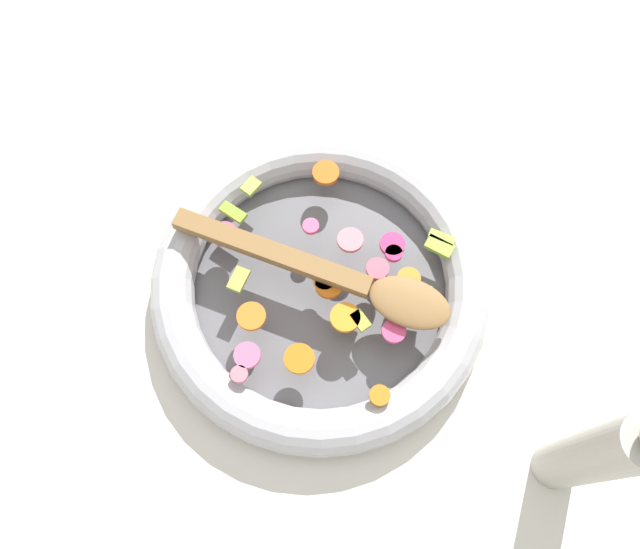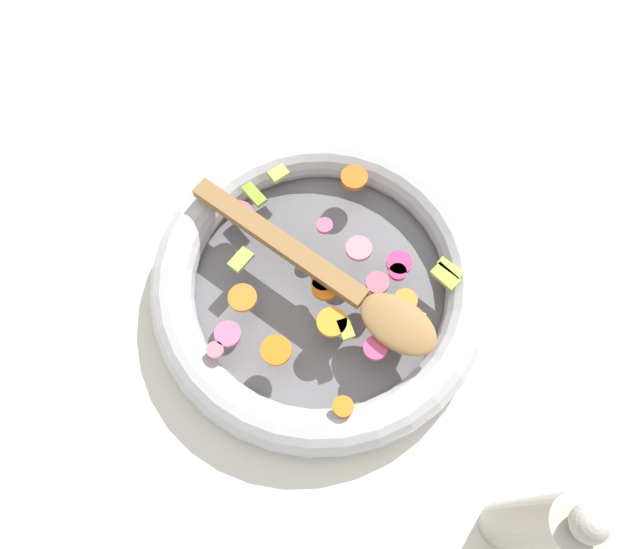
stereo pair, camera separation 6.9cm
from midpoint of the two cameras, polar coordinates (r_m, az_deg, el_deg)
ground_plane at (r=0.74m, az=-2.66°, el=-1.79°), size 4.00×4.00×0.00m
skillet at (r=0.72m, az=-2.74°, el=-1.18°), size 0.39×0.39×0.05m
chopped_vegetables at (r=0.69m, az=-2.15°, el=-0.76°), size 0.30×0.31×0.01m
wooden_spoon at (r=0.68m, az=-1.17°, el=-0.58°), size 0.21×0.29×0.01m
pepper_mill at (r=0.62m, az=20.95°, el=-15.59°), size 0.05×0.05×0.24m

